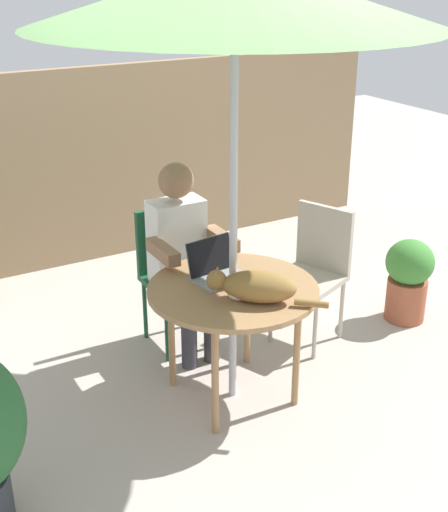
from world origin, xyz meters
name	(u,v)px	position (x,y,z in m)	size (l,w,h in m)	color
ground_plane	(232,394)	(0.00, 0.00, 0.00)	(14.00, 14.00, 0.00)	#ADA399
fence_back	(87,167)	(0.00, 2.34, 0.80)	(5.49, 0.08, 1.60)	#937756
patio_table	(233,297)	(0.00, 0.00, 0.64)	(0.96, 0.96, 0.71)	#9E754C
chair_occupied	(172,265)	(0.00, 0.78, 0.54)	(0.40, 0.40, 0.91)	#194C2D
chair_empty	(316,263)	(0.83, 0.34, 0.54)	(0.52, 0.52, 0.91)	#B2A899
person_seated	(182,249)	(0.00, 0.62, 0.71)	(0.48, 0.48, 1.25)	white
laptop	(215,267)	(-0.02, 0.17, 0.77)	(0.33, 0.29, 0.21)	gray
cat	(254,287)	(0.01, -0.20, 0.79)	(0.51, 0.47, 0.17)	olive
potted_plant_corner	(408,277)	(1.54, 0.19, 0.33)	(0.34, 0.34, 0.60)	#9E5138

